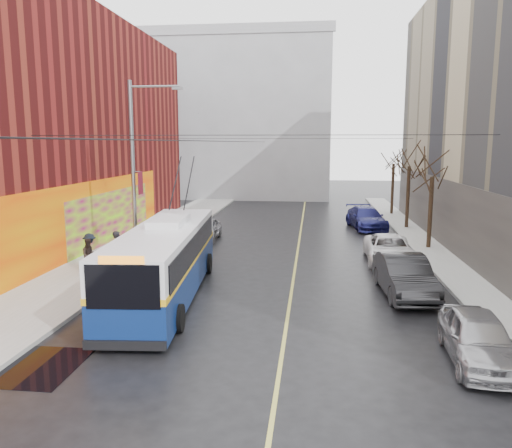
{
  "coord_description": "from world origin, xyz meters",
  "views": [
    {
      "loc": [
        2.32,
        -13.19,
        6.11
      ],
      "look_at": [
        -0.21,
        8.81,
        2.5
      ],
      "focal_mm": 35.0,
      "sensor_mm": 36.0,
      "label": 1
    }
  ],
  "objects_px": {
    "tree_mid": "(410,155)",
    "tree_far": "(394,154)",
    "streetlight_pole": "(136,169)",
    "pedestrian_b": "(89,255)",
    "parked_car_b": "(404,276)",
    "parked_car_a": "(478,338)",
    "parked_car_c": "(389,249)",
    "parked_car_d": "(366,218)",
    "following_car": "(205,229)",
    "pedestrian_a": "(118,251)",
    "pedestrian_c": "(90,251)",
    "tree_near": "(433,163)",
    "trolleybus": "(165,260)"
  },
  "relations": [
    {
      "from": "parked_car_d",
      "to": "parked_car_b",
      "type": "bearing_deg",
      "value": -99.23
    },
    {
      "from": "parked_car_b",
      "to": "pedestrian_a",
      "type": "relative_size",
      "value": 2.62
    },
    {
      "from": "parked_car_b",
      "to": "pedestrian_b",
      "type": "distance_m",
      "value": 14.14
    },
    {
      "from": "pedestrian_a",
      "to": "pedestrian_c",
      "type": "height_order",
      "value": "pedestrian_a"
    },
    {
      "from": "tree_far",
      "to": "pedestrian_a",
      "type": "xyz_separation_m",
      "value": [
        -15.75,
        -21.17,
        -4.05
      ]
    },
    {
      "from": "tree_far",
      "to": "streetlight_pole",
      "type": "bearing_deg",
      "value": -127.12
    },
    {
      "from": "tree_mid",
      "to": "tree_far",
      "type": "xyz_separation_m",
      "value": [
        0.0,
        7.0,
        -0.11
      ]
    },
    {
      "from": "pedestrian_c",
      "to": "following_car",
      "type": "bearing_deg",
      "value": -62.0
    },
    {
      "from": "tree_far",
      "to": "parked_car_b",
      "type": "relative_size",
      "value": 1.33
    },
    {
      "from": "pedestrian_a",
      "to": "parked_car_d",
      "type": "bearing_deg",
      "value": -61.6
    },
    {
      "from": "parked_car_d",
      "to": "following_car",
      "type": "bearing_deg",
      "value": -161.39
    },
    {
      "from": "tree_near",
      "to": "parked_car_b",
      "type": "xyz_separation_m",
      "value": [
        -2.96,
        -9.17,
        -4.16
      ]
    },
    {
      "from": "tree_near",
      "to": "tree_far",
      "type": "xyz_separation_m",
      "value": [
        0.0,
        14.0,
        0.17
      ]
    },
    {
      "from": "tree_far",
      "to": "parked_car_c",
      "type": "height_order",
      "value": "tree_far"
    },
    {
      "from": "pedestrian_c",
      "to": "pedestrian_a",
      "type": "bearing_deg",
      "value": -135.65
    },
    {
      "from": "streetlight_pole",
      "to": "pedestrian_a",
      "type": "height_order",
      "value": "streetlight_pole"
    },
    {
      "from": "tree_far",
      "to": "pedestrian_b",
      "type": "bearing_deg",
      "value": -128.34
    },
    {
      "from": "parked_car_a",
      "to": "parked_car_b",
      "type": "xyz_separation_m",
      "value": [
        -0.95,
        6.15,
        0.1
      ]
    },
    {
      "from": "trolleybus",
      "to": "pedestrian_c",
      "type": "bearing_deg",
      "value": 139.23
    },
    {
      "from": "parked_car_a",
      "to": "parked_car_d",
      "type": "distance_m",
      "value": 22.21
    },
    {
      "from": "tree_mid",
      "to": "tree_far",
      "type": "relative_size",
      "value": 1.02
    },
    {
      "from": "trolleybus",
      "to": "parked_car_c",
      "type": "distance_m",
      "value": 11.98
    },
    {
      "from": "parked_car_d",
      "to": "pedestrian_a",
      "type": "xyz_separation_m",
      "value": [
        -12.89,
        -14.03,
        0.32
      ]
    },
    {
      "from": "pedestrian_b",
      "to": "tree_far",
      "type": "bearing_deg",
      "value": 15.54
    },
    {
      "from": "tree_mid",
      "to": "trolleybus",
      "type": "relative_size",
      "value": 0.57
    },
    {
      "from": "pedestrian_b",
      "to": "pedestrian_c",
      "type": "height_order",
      "value": "pedestrian_c"
    },
    {
      "from": "tree_near",
      "to": "tree_far",
      "type": "distance_m",
      "value": 14.0
    },
    {
      "from": "following_car",
      "to": "parked_car_a",
      "type": "bearing_deg",
      "value": -55.82
    },
    {
      "from": "trolleybus",
      "to": "tree_mid",
      "type": "bearing_deg",
      "value": 49.71
    },
    {
      "from": "tree_far",
      "to": "trolleybus",
      "type": "relative_size",
      "value": 0.56
    },
    {
      "from": "streetlight_pole",
      "to": "parked_car_b",
      "type": "relative_size",
      "value": 1.82
    },
    {
      "from": "tree_near",
      "to": "parked_car_d",
      "type": "relative_size",
      "value": 1.21
    },
    {
      "from": "trolleybus",
      "to": "pedestrian_b",
      "type": "distance_m",
      "value": 5.42
    },
    {
      "from": "trolleybus",
      "to": "streetlight_pole",
      "type": "bearing_deg",
      "value": 116.34
    },
    {
      "from": "streetlight_pole",
      "to": "pedestrian_c",
      "type": "xyz_separation_m",
      "value": [
        -2.1,
        -0.95,
        -3.85
      ]
    },
    {
      "from": "parked_car_c",
      "to": "pedestrian_b",
      "type": "bearing_deg",
      "value": -163.24
    },
    {
      "from": "tree_near",
      "to": "following_car",
      "type": "distance_m",
      "value": 14.17
    },
    {
      "from": "streetlight_pole",
      "to": "tree_mid",
      "type": "height_order",
      "value": "streetlight_pole"
    },
    {
      "from": "parked_car_a",
      "to": "parked_car_c",
      "type": "height_order",
      "value": "parked_car_a"
    },
    {
      "from": "tree_far",
      "to": "pedestrian_c",
      "type": "height_order",
      "value": "tree_far"
    },
    {
      "from": "pedestrian_a",
      "to": "pedestrian_b",
      "type": "bearing_deg",
      "value": 86.11
    },
    {
      "from": "following_car",
      "to": "parked_car_b",
      "type": "bearing_deg",
      "value": -45.37
    },
    {
      "from": "tree_near",
      "to": "trolleybus",
      "type": "height_order",
      "value": "tree_near"
    },
    {
      "from": "pedestrian_a",
      "to": "parked_car_c",
      "type": "bearing_deg",
      "value": -93.29
    },
    {
      "from": "parked_car_b",
      "to": "pedestrian_b",
      "type": "height_order",
      "value": "pedestrian_b"
    },
    {
      "from": "parked_car_a",
      "to": "pedestrian_a",
      "type": "xyz_separation_m",
      "value": [
        -13.73,
        8.16,
        0.38
      ]
    },
    {
      "from": "parked_car_b",
      "to": "pedestrian_c",
      "type": "height_order",
      "value": "pedestrian_c"
    },
    {
      "from": "parked_car_c",
      "to": "streetlight_pole",
      "type": "bearing_deg",
      "value": -167.52
    },
    {
      "from": "tree_far",
      "to": "pedestrian_a",
      "type": "height_order",
      "value": "tree_far"
    },
    {
      "from": "tree_mid",
      "to": "following_car",
      "type": "xyz_separation_m",
      "value": [
        -13.44,
        -5.64,
        -4.55
      ]
    }
  ]
}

